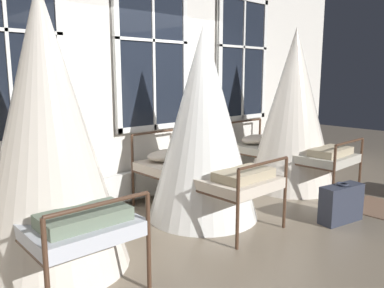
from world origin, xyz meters
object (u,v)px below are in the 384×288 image
(cot_second, at_px, (203,126))
(cot_third, at_px, (293,112))
(suitcase_dark, at_px, (341,203))
(cot_first, at_px, (47,135))

(cot_second, distance_m, cot_third, 1.87)
(cot_second, relative_size, suitcase_dark, 3.89)
(cot_second, height_order, suitcase_dark, cot_second)
(cot_third, height_order, suitcase_dark, cot_third)
(cot_first, distance_m, cot_third, 3.73)
(cot_first, height_order, cot_second, cot_first)
(cot_first, xyz_separation_m, cot_third, (3.73, 0.00, -0.04))
(cot_third, bearing_deg, cot_second, 88.88)
(cot_first, xyz_separation_m, cot_second, (1.86, 0.00, -0.09))
(cot_first, xyz_separation_m, suitcase_dark, (2.91, -1.23, -0.97))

